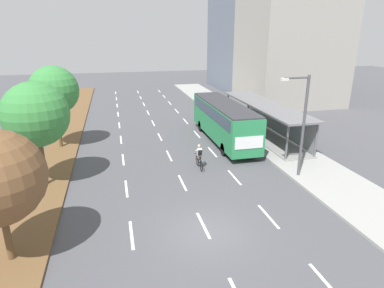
{
  "coord_description": "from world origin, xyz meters",
  "views": [
    {
      "loc": [
        -3.82,
        -12.85,
        8.99
      ],
      "look_at": [
        1.56,
        9.51,
        1.2
      ],
      "focal_mm": 30.64,
      "sensor_mm": 36.0,
      "label": 1
    }
  ],
  "objects_px": {
    "median_tree_second": "(36,115)",
    "streetlight": "(302,120)",
    "bus": "(224,118)",
    "bus_shelter": "(267,116)",
    "median_tree_third": "(54,90)",
    "cyclist": "(199,157)"
  },
  "relations": [
    {
      "from": "bus",
      "to": "streetlight",
      "type": "xyz_separation_m",
      "value": [
        2.17,
        -8.45,
        1.82
      ]
    },
    {
      "from": "bus",
      "to": "bus_shelter",
      "type": "bearing_deg",
      "value": 6.55
    },
    {
      "from": "median_tree_third",
      "to": "streetlight",
      "type": "height_order",
      "value": "median_tree_third"
    },
    {
      "from": "median_tree_second",
      "to": "streetlight",
      "type": "xyz_separation_m",
      "value": [
        15.73,
        -2.54,
        -0.63
      ]
    },
    {
      "from": "bus_shelter",
      "to": "streetlight",
      "type": "relative_size",
      "value": 2.1
    },
    {
      "from": "cyclist",
      "to": "median_tree_third",
      "type": "xyz_separation_m",
      "value": [
        -10.01,
        6.86,
        3.95
      ]
    },
    {
      "from": "median_tree_second",
      "to": "streetlight",
      "type": "relative_size",
      "value": 0.97
    },
    {
      "from": "median_tree_second",
      "to": "median_tree_third",
      "type": "distance_m",
      "value": 7.32
    },
    {
      "from": "median_tree_second",
      "to": "median_tree_third",
      "type": "height_order",
      "value": "median_tree_third"
    },
    {
      "from": "bus",
      "to": "median_tree_second",
      "type": "height_order",
      "value": "median_tree_second"
    },
    {
      "from": "bus",
      "to": "streetlight",
      "type": "relative_size",
      "value": 1.74
    },
    {
      "from": "median_tree_second",
      "to": "streetlight",
      "type": "bearing_deg",
      "value": -9.19
    },
    {
      "from": "median_tree_third",
      "to": "bus",
      "type": "bearing_deg",
      "value": -5.91
    },
    {
      "from": "bus_shelter",
      "to": "bus",
      "type": "distance_m",
      "value": 4.31
    },
    {
      "from": "bus_shelter",
      "to": "median_tree_third",
      "type": "distance_m",
      "value": 18.14
    },
    {
      "from": "bus_shelter",
      "to": "median_tree_third",
      "type": "bearing_deg",
      "value": 177.06
    },
    {
      "from": "median_tree_third",
      "to": "streetlight",
      "type": "xyz_separation_m",
      "value": [
        15.78,
        -9.86,
        -0.86
      ]
    },
    {
      "from": "bus",
      "to": "median_tree_third",
      "type": "distance_m",
      "value": 13.94
    },
    {
      "from": "median_tree_third",
      "to": "cyclist",
      "type": "bearing_deg",
      "value": -34.42
    },
    {
      "from": "cyclist",
      "to": "streetlight",
      "type": "xyz_separation_m",
      "value": [
        5.76,
        -3.0,
        3.1
      ]
    },
    {
      "from": "bus_shelter",
      "to": "streetlight",
      "type": "distance_m",
      "value": 9.41
    },
    {
      "from": "bus",
      "to": "median_tree_second",
      "type": "relative_size",
      "value": 1.79
    }
  ]
}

